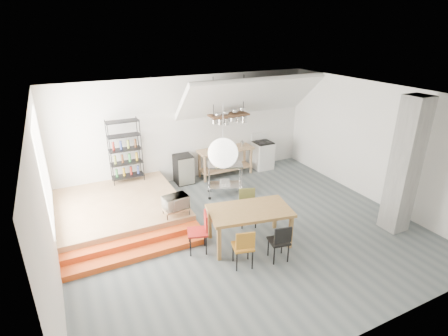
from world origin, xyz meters
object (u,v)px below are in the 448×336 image
dining_table (250,213)px  rolling_cart (225,175)px  mini_fridge (184,169)px  stove (262,155)px

dining_table → rolling_cart: rolling_cart is taller
rolling_cart → mini_fridge: rolling_cart is taller
stove → rolling_cart: bearing=-147.6°
stove → mini_fridge: stove is taller
stove → dining_table: stove is taller
dining_table → mini_fridge: 3.73m
stove → dining_table: 4.53m
rolling_cart → mini_fridge: size_ratio=1.23×
dining_table → mini_fridge: bearing=103.5°
stove → rolling_cart: size_ratio=1.07×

